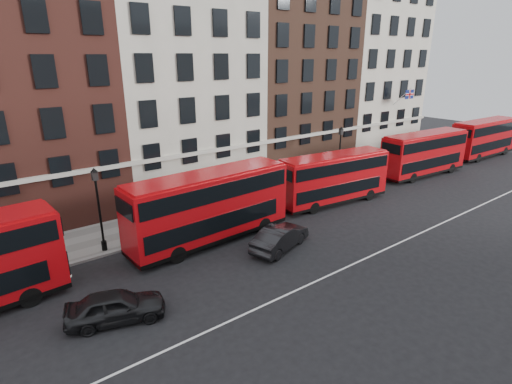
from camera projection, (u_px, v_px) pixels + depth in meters
ground at (318, 256)px, 24.55m from camera, size 120.00×120.00×0.00m
pavement at (225, 206)px, 32.41m from camera, size 80.00×5.00×0.15m
kerb at (243, 215)px, 30.53m from camera, size 80.00×0.30×0.16m
road_centre_line at (343, 269)px, 23.05m from camera, size 70.00×0.12×0.01m
building_terrace at (172, 73)px, 34.48m from camera, size 64.00×11.95×22.00m
bus_b at (209, 205)px, 25.70m from camera, size 11.31×3.24×4.70m
bus_c at (334, 177)px, 32.58m from camera, size 10.11×3.45×4.17m
bus_d at (424, 153)px, 40.23m from camera, size 10.64×3.33×4.40m
bus_e at (484, 137)px, 47.69m from camera, size 10.72×3.00×4.46m
car_rear at (116, 306)px, 18.34m from camera, size 4.77×3.10×1.51m
car_front at (280, 237)px, 25.24m from camera, size 4.95×2.95×1.54m
lamp_post_left at (99, 206)px, 24.02m from camera, size 0.44×0.44×5.33m
lamp_post_right at (340, 152)px, 37.51m from camera, size 0.44×0.44×5.33m
traffic_light at (431, 140)px, 45.70m from camera, size 0.25×0.45×3.27m
iron_railings at (210, 192)px, 33.88m from camera, size 6.60×0.06×1.00m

